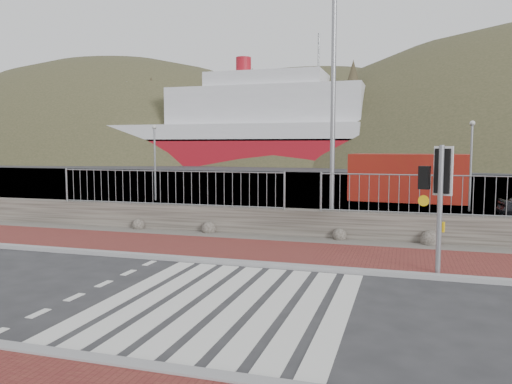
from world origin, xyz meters
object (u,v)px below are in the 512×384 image
(traffic_signal_far, at_px, (439,182))
(shipping_container, at_px, (408,178))
(ferry, at_px, (228,131))
(streetlight, at_px, (338,81))

(traffic_signal_far, distance_m, shipping_container, 16.36)
(traffic_signal_far, xyz_separation_m, shipping_container, (-0.61, 16.32, -0.90))
(ferry, relative_size, streetlight, 5.49)
(traffic_signal_far, bearing_deg, streetlight, -36.96)
(streetlight, bearing_deg, ferry, 94.08)
(ferry, height_order, traffic_signal_far, ferry)
(streetlight, distance_m, shipping_container, 12.35)
(ferry, height_order, shipping_container, ferry)
(traffic_signal_far, xyz_separation_m, streetlight, (-2.95, 4.83, 2.96))
(shipping_container, bearing_deg, traffic_signal_far, -82.62)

